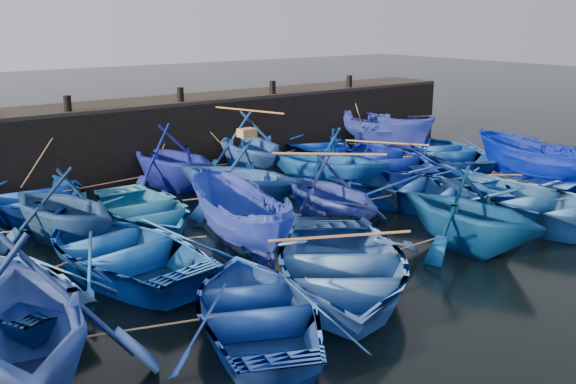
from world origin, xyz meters
TOP-DOWN VIEW (x-y plane):
  - ground at (0.00, 0.00)m, footprint 120.00×120.00m
  - quay_wall at (0.00, 10.50)m, footprint 26.00×2.50m
  - quay_top at (0.00, 10.50)m, footprint 26.00×2.50m
  - bollard_1 at (-4.00, 9.60)m, footprint 0.24×0.24m
  - bollard_2 at (0.00, 9.60)m, footprint 0.24×0.24m
  - bollard_3 at (4.00, 9.60)m, footprint 0.24×0.24m
  - bollard_4 at (8.00, 9.60)m, footprint 0.24×0.24m
  - boat_1 at (-5.87, 7.64)m, footprint 4.29×5.71m
  - boat_2 at (-1.31, 7.94)m, footprint 4.35×4.77m
  - boat_3 at (1.74, 7.87)m, footprint 4.60×5.08m
  - boat_4 at (5.36, 8.49)m, footprint 5.20×6.12m
  - boat_5 at (8.25, 7.55)m, footprint 2.11×4.92m
  - boat_7 at (-5.94, 4.64)m, footprint 4.31×4.67m
  - boat_8 at (-3.75, 4.75)m, footprint 3.57×4.82m
  - boat_9 at (-0.83, 4.49)m, footprint 5.04×5.28m
  - boat_10 at (2.59, 4.54)m, footprint 5.09×5.27m
  - boat_11 at (5.73, 5.01)m, footprint 5.87×6.69m
  - boat_12 at (8.59, 4.67)m, footprint 5.75×6.44m
  - boat_14 at (-5.52, 2.01)m, footprint 4.69×5.95m
  - boat_15 at (-2.66, 1.62)m, footprint 2.25×4.51m
  - boat_16 at (0.19, 1.63)m, footprint 3.46×3.98m
  - boat_17 at (3.76, 1.55)m, footprint 5.71×6.55m
  - boat_18 at (5.74, 1.56)m, footprint 4.00×4.96m
  - boat_19 at (8.63, 0.77)m, footprint 2.38×4.70m
  - boat_20 at (-8.50, -1.49)m, footprint 4.79×5.29m
  - boat_21 at (-4.65, -2.13)m, footprint 4.93×5.61m
  - boat_22 at (-2.30, -1.71)m, footprint 6.73×7.13m
  - boat_23 at (1.84, -1.69)m, footprint 3.61×4.13m
  - boat_24 at (5.01, -1.53)m, footprint 4.72×6.20m
  - wooden_crate at (-0.53, 4.49)m, footprint 0.48×0.37m
  - mooring_ropes at (0.07, 5.07)m, footprint 17.14×11.93m
  - loose_oars at (1.34, 3.20)m, footprint 10.29×11.67m

SIDE VIEW (x-z plane):
  - ground at x=0.00m, z-range 0.00..0.00m
  - boat_18 at x=5.74m, z-range 0.00..0.91m
  - boat_8 at x=-3.75m, z-range 0.00..0.96m
  - boat_21 at x=-4.65m, z-range 0.00..0.97m
  - boat_4 at x=5.36m, z-range 0.00..1.08m
  - boat_12 at x=8.59m, z-range 0.00..1.10m
  - boat_14 at x=-5.52m, z-range 0.00..1.12m
  - boat_1 at x=-5.87m, z-range 0.00..1.13m
  - boat_17 at x=3.76m, z-range 0.00..1.13m
  - boat_11 at x=5.73m, z-range 0.00..1.16m
  - boat_22 at x=-2.30m, z-range 0.00..1.20m
  - boat_24 at x=5.01m, z-range 0.00..1.20m
  - boat_15 at x=-2.66m, z-range 0.00..1.67m
  - boat_19 at x=8.63m, z-range 0.00..1.74m
  - mooring_ropes at x=0.07m, z-range -0.16..1.94m
  - boat_5 at x=8.25m, z-range 0.00..1.86m
  - boat_16 at x=0.19m, z-range 0.00..2.03m
  - boat_7 at x=-5.94m, z-range 0.00..2.03m
  - boat_23 at x=1.84m, z-range 0.00..2.08m
  - boat_10 at x=2.59m, z-range 0.00..2.13m
  - boat_2 at x=-1.31m, z-range 0.00..2.15m
  - boat_9 at x=-0.83m, z-range 0.00..2.17m
  - boat_3 at x=1.74m, z-range 0.00..2.33m
  - boat_20 at x=-8.50m, z-range 0.00..2.42m
  - quay_wall at x=0.00m, z-range 0.00..2.50m
  - loose_oars at x=1.34m, z-range 1.09..2.32m
  - wooden_crate at x=-0.53m, z-range 2.17..2.41m
  - quay_top at x=0.00m, z-range 2.50..2.62m
  - bollard_1 at x=-4.00m, z-range 2.62..3.12m
  - bollard_2 at x=0.00m, z-range 2.62..3.12m
  - bollard_3 at x=4.00m, z-range 2.62..3.12m
  - bollard_4 at x=8.00m, z-range 2.62..3.12m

